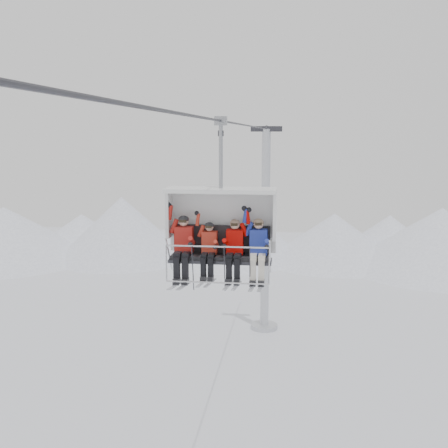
# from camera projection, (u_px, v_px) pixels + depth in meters

# --- Properties ---
(ridgeline) EXTENTS (72.00, 21.00, 7.00)m
(ridgeline) POSITION_uv_depth(u_px,v_px,m) (259.00, 234.00, 57.25)
(ridgeline) COLOR white
(ridgeline) RESTS_ON ground
(lift_tower_right) EXTENTS (2.00, 1.80, 13.48)m
(lift_tower_right) POSITION_uv_depth(u_px,v_px,m) (265.00, 245.00, 36.94)
(lift_tower_right) COLOR #B8BBC0
(lift_tower_right) RESTS_ON ground
(haul_cable) EXTENTS (0.06, 50.00, 0.06)m
(haul_cable) POSITION_uv_depth(u_px,v_px,m) (224.00, 121.00, 14.19)
(haul_cable) COLOR #2F2F34
(haul_cable) RESTS_ON lift_tower_left
(chairlift_carrier) EXTENTS (2.73, 1.17, 3.98)m
(chairlift_carrier) POSITION_uv_depth(u_px,v_px,m) (222.00, 224.00, 14.11)
(chairlift_carrier) COLOR black
(chairlift_carrier) RESTS_ON haul_cable
(skier_far_left) EXTENTS (0.45, 1.69, 1.76)m
(skier_far_left) POSITION_uv_depth(u_px,v_px,m) (183.00, 245.00, 14.00)
(skier_far_left) COLOR #B21F17
(skier_far_left) RESTS_ON chairlift_carrier
(skier_center_left) EXTENTS (0.38, 1.69, 1.52)m
(skier_center_left) POSITION_uv_depth(u_px,v_px,m) (209.00, 248.00, 13.92)
(skier_center_left) COLOR red
(skier_center_left) RESTS_ON chairlift_carrier
(skier_center_right) EXTENTS (0.42, 1.69, 1.65)m
(skier_center_right) POSITION_uv_depth(u_px,v_px,m) (234.00, 247.00, 13.84)
(skier_center_right) COLOR #C50803
(skier_center_right) RESTS_ON chairlift_carrier
(skier_far_right) EXTENTS (0.43, 1.69, 1.69)m
(skier_far_right) POSITION_uv_depth(u_px,v_px,m) (258.00, 247.00, 13.77)
(skier_far_right) COLOR #2436A2
(skier_far_right) RESTS_ON chairlift_carrier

